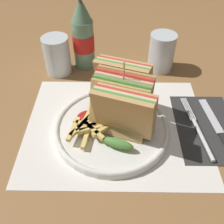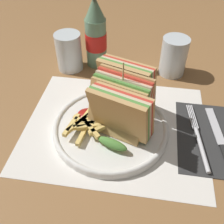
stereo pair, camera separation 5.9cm
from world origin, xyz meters
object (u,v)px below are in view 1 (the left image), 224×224
Objects in this scene: knife at (218,128)px; fork at (200,132)px; glass_near at (161,54)px; glass_far at (57,55)px; club_sandwich at (123,100)px; coke_bottle_near at (83,36)px; plate_main at (112,128)px.

fork is at bearing -168.13° from knife.
glass_near is 1.00× the size of glass_far.
club_sandwich is at bearing -49.44° from glass_far.
club_sandwich is 0.28m from glass_far.
glass_far is at bearing 142.66° from knife.
glass_near is 0.30m from glass_far.
glass_near is at bearing -3.33° from coke_bottle_near.
fork is (0.20, -0.01, -0.00)m from plate_main.
glass_far is (-0.07, -0.03, -0.04)m from coke_bottle_near.
glass_far is (-0.18, 0.21, -0.02)m from club_sandwich.
coke_bottle_near reaches higher than plate_main.
glass_far is at bearing 137.75° from fork.
club_sandwich is at bearing 40.45° from plate_main.
glass_far is at bearing 124.11° from plate_main.
plate_main is 0.07m from club_sandwich.
glass_far is (-0.30, -0.02, 0.01)m from glass_near.
coke_bottle_near is (-0.11, 0.25, 0.02)m from club_sandwich.
glass_far reaches higher than knife.
knife is at bearing -38.46° from coke_bottle_near.
knife is (0.24, 0.01, -0.00)m from plate_main.
knife is 0.43m from coke_bottle_near.
club_sandwich is (0.02, 0.02, 0.07)m from plate_main.
coke_bottle_near is 0.23m from glass_near.
club_sandwich is 0.97× the size of coke_bottle_near.
plate_main is 0.24m from knife.
club_sandwich is 2.03× the size of glass_near.
club_sandwich reaches higher than glass_far.
coke_bottle_near is at bearing 107.55° from plate_main.
club_sandwich is 0.23m from knife.
fork is 0.40m from coke_bottle_near.
fork is 1.02× the size of knife.
fork is at bearing -34.34° from glass_far.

